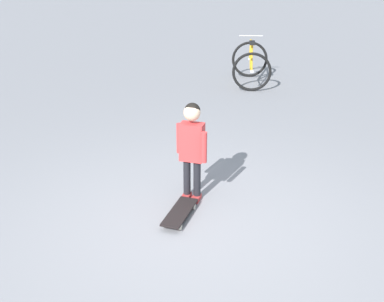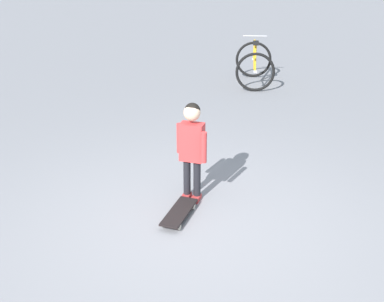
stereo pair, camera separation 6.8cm
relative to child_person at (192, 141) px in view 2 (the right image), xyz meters
name	(u,v)px [view 2 (the right image)]	position (x,y,z in m)	size (l,w,h in m)	color
ground_plane	(196,229)	(0.59, -0.15, -0.66)	(50.00, 50.00, 0.00)	gray
child_person	(192,141)	(0.00, 0.00, 0.00)	(0.37, 0.28, 1.06)	black
skateboard	(179,212)	(0.34, -0.24, -0.60)	(0.59, 0.51, 0.07)	black
bicycle_near	(254,64)	(-3.96, 2.50, -0.28)	(1.26, 1.07, 0.85)	black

